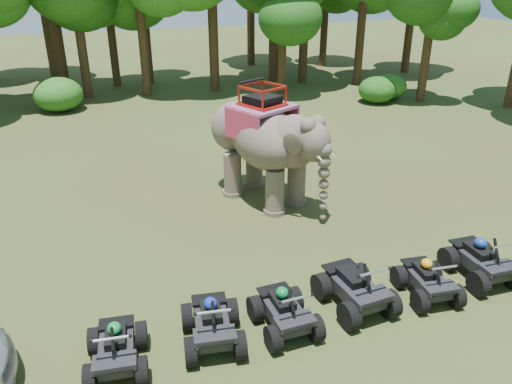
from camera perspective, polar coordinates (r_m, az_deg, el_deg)
The scene contains 23 objects.
ground at distance 13.29m, azimuth 1.79°, elevation -9.52°, with size 110.00×110.00×0.00m, color #47381E.
elephant at distance 16.62m, azimuth 0.94°, elevation 5.54°, with size 2.11×4.80×4.04m, color brown, non-canonical shape.
atv_0 at distance 10.71m, azimuth -15.76°, elevation -16.30°, with size 1.20×1.64×1.22m, color black, non-canonical shape.
atv_1 at distance 10.92m, azimuth -5.06°, elevation -14.15°, with size 1.26×1.72×1.28m, color black, non-canonical shape.
atv_2 at distance 11.25m, azimuth 3.30°, elevation -12.89°, with size 1.22×1.67×1.24m, color black, non-canonical shape.
atv_3 at distance 12.06m, azimuth 11.33°, elevation -10.07°, with size 1.36×1.87×1.38m, color black, non-canonical shape.
atv_4 at distance 12.93m, azimuth 19.10°, elevation -9.00°, with size 1.17×1.60×1.19m, color black, non-canonical shape.
atv_5 at distance 14.09m, azimuth 24.50°, elevation -6.62°, with size 1.33×1.82×1.35m, color black, non-canonical shape.
tree_0 at distance 31.72m, azimuth -12.92°, elevation 17.63°, with size 5.44×5.44×7.77m, color #195114, non-canonical shape.
tree_1 at distance 32.29m, azimuth -5.00°, elevation 20.04°, with size 6.86×6.86×9.80m, color #195114, non-canonical shape.
tree_2 at distance 31.55m, azimuth 3.05°, elevation 17.53°, with size 4.97×4.97×7.10m, color #195114, non-canonical shape.
tree_3 at distance 34.76m, azimuth 12.00°, elevation 18.78°, with size 5.86×5.86×8.38m, color #195114, non-canonical shape.
tree_4 at distance 31.05m, azimuth 19.04°, elevation 15.82°, with size 4.71×4.71×6.72m, color #195114, non-canonical shape.
tree_27 at distance 33.14m, azimuth -22.11°, elevation 18.38°, with size 6.70×6.70×9.57m, color #195114, non-canonical shape.
tree_28 at distance 40.89m, azimuth 7.92°, elevation 19.94°, with size 5.92×5.92×8.45m, color #195114, non-canonical shape.
tree_30 at distance 34.94m, azimuth -16.26°, elevation 17.56°, with size 5.16×5.16×7.37m, color #195114, non-canonical shape.
tree_32 at distance 35.00m, azimuth 2.04°, elevation 20.65°, with size 7.01×7.01×10.02m, color #195114, non-canonical shape.
tree_34 at distance 32.03m, azimuth -19.59°, elevation 17.44°, with size 5.83×5.83×8.33m, color #195114, non-canonical shape.
tree_35 at distance 34.56m, azimuth 5.62°, elevation 20.21°, with size 6.77×6.77×9.66m, color #195114, non-canonical shape.
tree_38 at distance 37.21m, azimuth 2.43°, elevation 19.36°, with size 5.63×5.63×8.04m, color #195114, non-canonical shape.
tree_39 at distance 39.63m, azimuth 17.43°, elevation 19.62°, with size 6.55×6.55×9.36m, color #195114, non-canonical shape.
tree_40 at distance 38.76m, azimuth -22.96°, elevation 17.82°, with size 5.67×5.67×8.10m, color #195114, non-canonical shape.
tree_42 at distance 35.13m, azimuth -12.61°, elevation 18.73°, with size 5.81×5.81×8.30m, color #195114, non-canonical shape.
Camera 1 is at (-4.12, -10.19, 7.47)m, focal length 35.00 mm.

